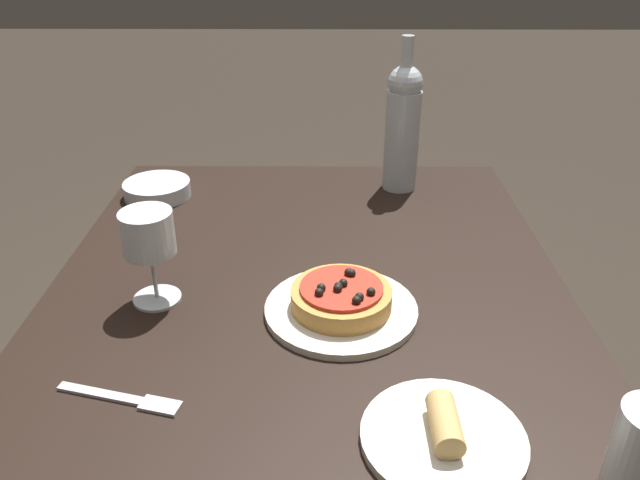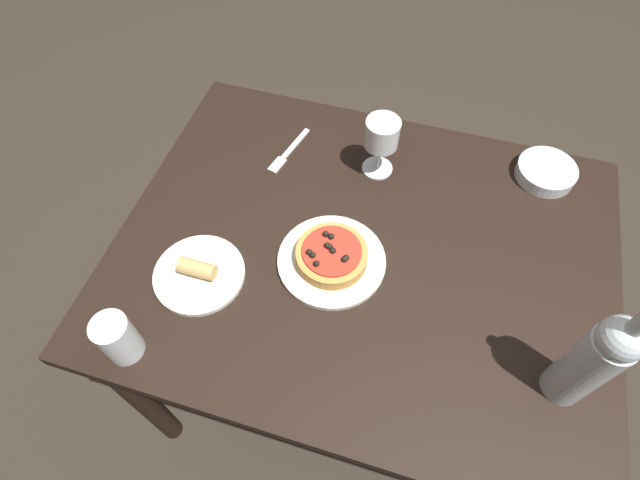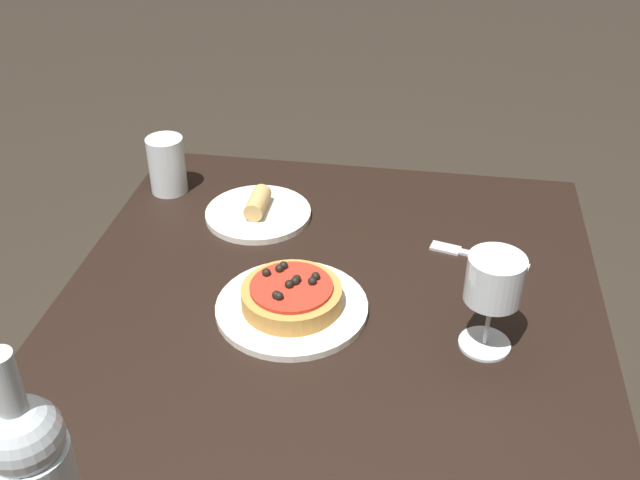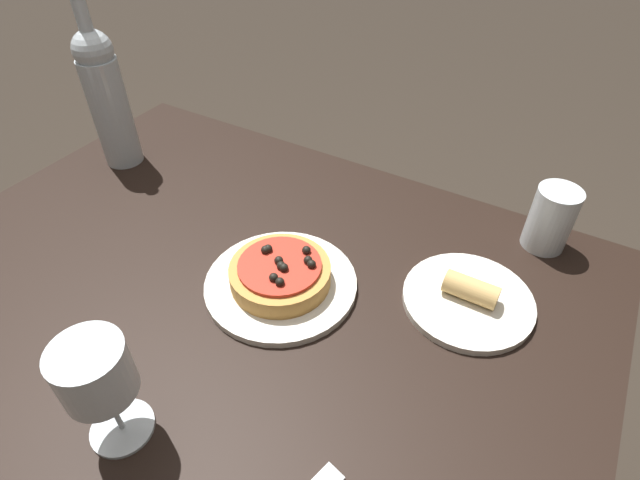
# 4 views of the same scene
# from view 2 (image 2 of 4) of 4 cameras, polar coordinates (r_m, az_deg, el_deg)

# --- Properties ---
(ground_plane) EXTENTS (14.00, 14.00, 0.00)m
(ground_plane) POSITION_cam_2_polar(r_m,az_deg,el_deg) (1.84, 3.24, -14.14)
(ground_plane) COLOR #2D261E
(dining_table) EXTENTS (1.12, 0.88, 0.78)m
(dining_table) POSITION_cam_2_polar(r_m,az_deg,el_deg) (1.24, 4.71, -3.77)
(dining_table) COLOR black
(dining_table) RESTS_ON ground_plane
(dinner_plate) EXTENTS (0.24, 0.24, 0.01)m
(dinner_plate) POSITION_cam_2_polar(r_m,az_deg,el_deg) (1.12, 1.33, -2.38)
(dinner_plate) COLOR silver
(dinner_plate) RESTS_ON dining_table
(pizza) EXTENTS (0.16, 0.16, 0.05)m
(pizza) POSITION_cam_2_polar(r_m,az_deg,el_deg) (1.09, 1.34, -1.71)
(pizza) COLOR #BC843D
(pizza) RESTS_ON dinner_plate
(wine_glass) EXTENTS (0.08, 0.08, 0.16)m
(wine_glass) POSITION_cam_2_polar(r_m,az_deg,el_deg) (1.21, 7.07, 11.73)
(wine_glass) COLOR silver
(wine_glass) RESTS_ON dining_table
(wine_bottle) EXTENTS (0.08, 0.08, 0.34)m
(wine_bottle) POSITION_cam_2_polar(r_m,az_deg,el_deg) (0.98, 28.85, -11.89)
(wine_bottle) COLOR #B2BCC1
(wine_bottle) RESTS_ON dining_table
(water_cup) EXTENTS (0.07, 0.07, 0.11)m
(water_cup) POSITION_cam_2_polar(r_m,az_deg,el_deg) (1.05, -22.11, -10.36)
(water_cup) COLOR silver
(water_cup) RESTS_ON dining_table
(side_bowl) EXTENTS (0.15, 0.15, 0.03)m
(side_bowl) POSITION_cam_2_polar(r_m,az_deg,el_deg) (1.38, 24.41, 7.10)
(side_bowl) COLOR silver
(side_bowl) RESTS_ON dining_table
(fork) EXTENTS (0.06, 0.17, 0.00)m
(fork) POSITION_cam_2_polar(r_m,az_deg,el_deg) (1.32, -3.73, 9.90)
(fork) COLOR #B7B7BC
(fork) RESTS_ON dining_table
(side_plate) EXTENTS (0.20, 0.20, 0.05)m
(side_plate) POSITION_cam_2_polar(r_m,az_deg,el_deg) (1.13, -13.67, -3.72)
(side_plate) COLOR silver
(side_plate) RESTS_ON dining_table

